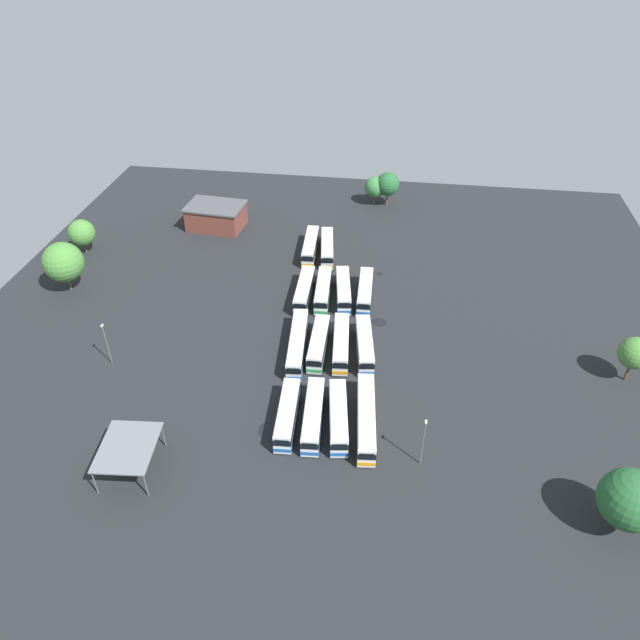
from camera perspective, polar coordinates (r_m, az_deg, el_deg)
The scene contains 29 objects.
ground_plane at distance 102.83m, azimuth 1.19°, elevation -0.40°, with size 127.30×127.30×0.00m, color black.
bus_row0_slot0 at distance 122.17m, azimuth -0.93°, elevation 7.14°, with size 12.43×3.11×3.54m.
bus_row0_slot1 at distance 121.61m, azimuth 0.68°, elevation 6.99°, with size 12.54×4.07×3.54m.
bus_row1_slot0 at distance 108.26m, azimuth -1.53°, elevation 2.91°, with size 12.44×2.77×3.54m.
bus_row1_slot1 at distance 108.21m, azimuth 0.30°, elevation 2.91°, with size 11.93×3.18×3.54m.
bus_row1_slot2 at distance 108.37m, azimuth 2.25°, elevation 2.94°, with size 12.03×4.13×3.54m.
bus_row1_slot3 at distance 108.25m, azimuth 4.37°, elevation 2.81°, with size 11.88×2.79×3.54m.
bus_row2_slot0 at distance 95.71m, azimuth -2.18°, elevation -2.23°, with size 15.20×3.76×3.54m.
bus_row2_slot1 at distance 95.60m, azimuth -0.14°, elevation -2.26°, with size 11.79×2.67×3.54m.
bus_row2_slot2 at distance 95.68m, azimuth 2.03°, elevation -2.24°, with size 12.75×3.56×3.54m.
bus_row2_slot3 at distance 95.66m, azimuth 4.31°, elevation -2.35°, with size 12.45×4.14×3.54m.
bus_row3_slot0 at distance 83.88m, azimuth -3.16°, elevation -9.07°, with size 11.91×3.17×3.54m.
bus_row3_slot1 at distance 83.62m, azimuth -0.66°, elevation -9.18°, with size 12.62×3.32×3.54m.
bus_row3_slot2 at distance 83.47m, azimuth 1.77°, elevation -9.31°, with size 12.42×4.15×3.54m.
bus_row3_slot3 at distance 83.58m, azimuth 4.46°, elevation -9.35°, with size 15.20×3.81×3.54m.
depot_building at distance 134.46m, azimuth -9.99°, elevation 9.84°, with size 9.78×13.03×5.26m.
maintenance_shelter at distance 80.45m, azimuth -18.07°, elevation -11.62°, with size 9.38×7.75×4.30m.
lamp_post_far_corner at distance 78.18m, azimuth 9.93°, elevation -11.40°, with size 0.56×0.28×7.88m.
lamp_post_by_building at distance 97.85m, azimuth -19.90°, elevation -2.05°, with size 0.56×0.28×7.59m.
tree_northwest at distance 100.07m, azimuth 28.11°, elevation -2.85°, with size 4.94×4.94×7.76m.
tree_west_edge at distance 142.38m, azimuth 6.55°, elevation 12.89°, with size 5.47×5.47×8.05m.
tree_north_edge at distance 78.15m, azimuth 27.76°, elevation -15.10°, with size 7.24×7.24×9.20m.
tree_south_edge at distance 118.33m, azimuth -23.54°, elevation 5.14°, with size 7.40×7.40×9.69m.
tree_east_edge at distance 130.86m, azimuth -22.01°, elevation 7.80°, with size 5.42×5.42×7.27m.
tree_northeast at distance 142.90m, azimuth 5.33°, elevation 12.67°, with size 4.95×4.95×6.90m.
puddle_back_corner at distance 89.99m, azimuth -2.44°, elevation -6.82°, with size 3.79×3.79×0.01m, color black.
puddle_near_shelter at distance 117.04m, azimuth 5.74°, elevation 4.46°, with size 1.43×1.43×0.01m, color black.
puddle_centre_drain at distance 84.51m, azimuth -4.72°, elevation -10.55°, with size 3.70×3.70×0.01m, color black.
puddle_front_lane at distance 103.74m, azimuth 5.72°, elevation -0.22°, with size 2.59×2.59×0.01m, color black.
Camera 1 is at (81.76, 9.64, 61.61)m, focal length 33.17 mm.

